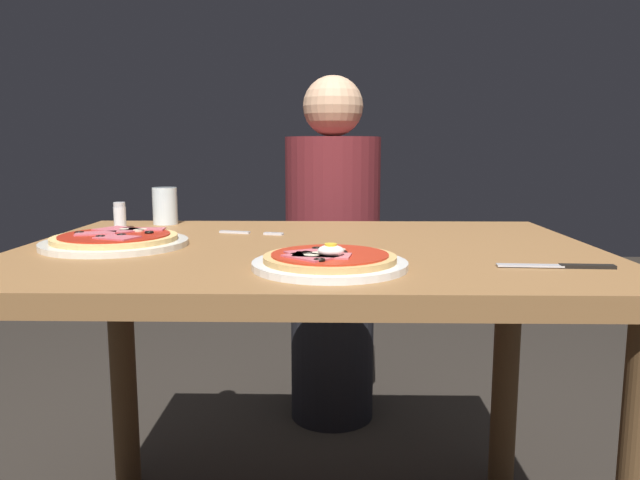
# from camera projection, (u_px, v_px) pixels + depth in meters

# --- Properties ---
(dining_table) EXTENTS (1.18, 0.84, 0.74)m
(dining_table) POSITION_uv_depth(u_px,v_px,m) (308.00, 300.00, 1.27)
(dining_table) COLOR olive
(dining_table) RESTS_ON ground
(pizza_foreground) EXTENTS (0.26, 0.26, 0.05)m
(pizza_foreground) POSITION_uv_depth(u_px,v_px,m) (329.00, 261.00, 1.02)
(pizza_foreground) COLOR white
(pizza_foreground) RESTS_ON dining_table
(pizza_across_left) EXTENTS (0.30, 0.30, 0.03)m
(pizza_across_left) POSITION_uv_depth(u_px,v_px,m) (115.00, 240.00, 1.24)
(pizza_across_left) COLOR silver
(pizza_across_left) RESTS_ON dining_table
(water_glass_near) EXTENTS (0.06, 0.06, 0.10)m
(water_glass_near) POSITION_uv_depth(u_px,v_px,m) (165.00, 208.00, 1.59)
(water_glass_near) COLOR silver
(water_glass_near) RESTS_ON dining_table
(fork) EXTENTS (0.16, 0.05, 0.00)m
(fork) POSITION_uv_depth(u_px,v_px,m) (246.00, 233.00, 1.42)
(fork) COLOR silver
(fork) RESTS_ON dining_table
(knife) EXTENTS (0.20, 0.03, 0.01)m
(knife) POSITION_uv_depth(u_px,v_px,m) (564.00, 266.00, 1.02)
(knife) COLOR silver
(knife) RESTS_ON dining_table
(salt_shaker) EXTENTS (0.03, 0.03, 0.07)m
(salt_shaker) POSITION_uv_depth(u_px,v_px,m) (120.00, 216.00, 1.50)
(salt_shaker) COLOR white
(salt_shaker) RESTS_ON dining_table
(diner_person) EXTENTS (0.32, 0.32, 1.18)m
(diner_person) POSITION_uv_depth(u_px,v_px,m) (333.00, 261.00, 2.07)
(diner_person) COLOR black
(diner_person) RESTS_ON ground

